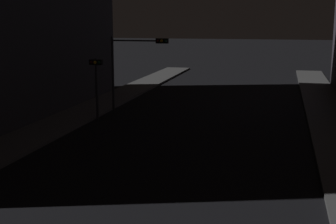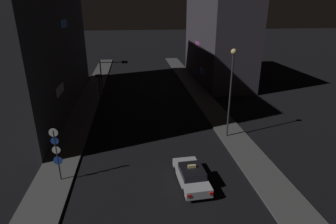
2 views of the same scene
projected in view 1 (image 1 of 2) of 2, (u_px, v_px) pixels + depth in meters
sidewalk_left at (79, 115)px, 30.67m from camera, size 2.85×60.74×0.16m
sidewalk_right at (335, 127)px, 27.07m from camera, size 2.85×60.74×0.16m
traffic_light_overhead at (134, 58)px, 31.15m from camera, size 3.87×0.42×5.00m
traffic_light_left_kerb at (96, 76)px, 28.89m from camera, size 0.80×0.42×3.82m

